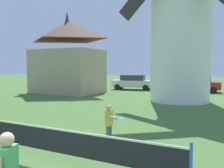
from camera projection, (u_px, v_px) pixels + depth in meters
windmill at (181, 11)px, 16.62m from camera, size 7.44×4.81×12.91m
tennis_net at (73, 144)px, 5.51m from camera, size 5.27×0.06×1.10m
player_far at (110, 121)px, 7.72m from camera, size 0.72×0.52×1.23m
stray_ball at (14, 136)px, 8.13m from camera, size 0.20×0.20×0.20m
parked_car_silver at (133, 82)px, 25.55m from camera, size 4.61×2.46×1.56m
parked_car_red at (198, 84)px, 23.10m from camera, size 4.22×2.27×1.56m
chapel at (68, 58)px, 22.50m from camera, size 6.36×4.71×7.60m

